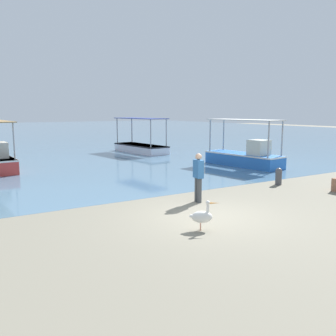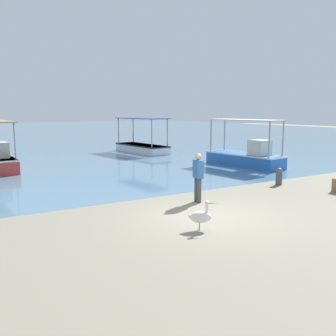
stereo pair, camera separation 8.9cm
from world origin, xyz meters
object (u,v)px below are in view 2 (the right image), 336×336
(pelican, at_px, (201,216))
(mooring_bollard, at_px, (279,176))
(fishing_boat_near_right, at_px, (142,146))
(fishing_boat_outer, at_px, (246,156))
(fisherman_standing, at_px, (198,176))

(pelican, xyz_separation_m, mooring_bollard, (6.43, 3.17, 0.01))
(fishing_boat_near_right, distance_m, fishing_boat_outer, 9.46)
(fishing_boat_near_right, xyz_separation_m, mooring_bollard, (-0.73, -14.02, -0.11))
(mooring_bollard, relative_size, fisherman_standing, 0.43)
(fishing_boat_outer, bearing_deg, fishing_boat_near_right, 100.97)
(mooring_bollard, xyz_separation_m, fisherman_standing, (-4.71, -0.65, 0.52))
(mooring_bollard, bearing_deg, fisherman_standing, -172.11)
(fishing_boat_outer, bearing_deg, pelican, -138.60)
(fishing_boat_outer, xyz_separation_m, mooring_bollard, (-2.53, -4.74, -0.22))
(mooring_bollard, height_order, fisherman_standing, fisherman_standing)
(fishing_boat_near_right, xyz_separation_m, fisherman_standing, (-5.44, -14.67, 0.41))
(fishing_boat_outer, xyz_separation_m, fisherman_standing, (-7.24, -5.39, 0.30))
(fishing_boat_near_right, xyz_separation_m, fishing_boat_outer, (1.80, -9.28, 0.11))
(fishing_boat_near_right, bearing_deg, fishing_boat_outer, -79.03)
(fishing_boat_outer, height_order, fisherman_standing, fishing_boat_outer)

